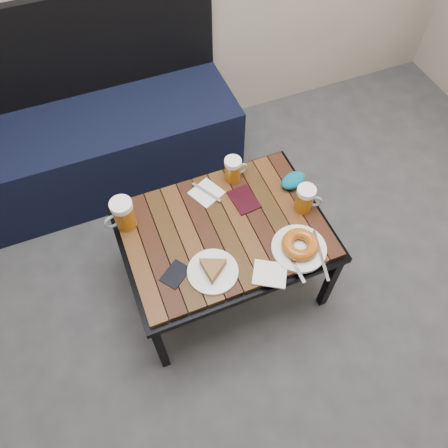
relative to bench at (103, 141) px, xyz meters
name	(u,v)px	position (x,y,z in m)	size (l,w,h in m)	color
bench	(103,141)	(0.00, 0.00, 0.00)	(1.40, 0.50, 0.95)	black
cafe_table	(224,234)	(0.34, -0.87, 0.16)	(0.84, 0.62, 0.47)	black
beer_mug_left	(123,214)	(-0.02, -0.70, 0.27)	(0.13, 0.10, 0.14)	#9B530C
beer_mug_centre	(233,169)	(0.48, -0.64, 0.26)	(0.11, 0.07, 0.12)	#9B530C
beer_mug_right	(305,199)	(0.69, -0.90, 0.26)	(0.12, 0.10, 0.12)	#9B530C
plate_pie	(213,270)	(0.23, -1.04, 0.22)	(0.19, 0.19, 0.05)	white
plate_bagel	(300,246)	(0.58, -1.07, 0.22)	(0.22, 0.28, 0.06)	white
napkin_left	(206,193)	(0.34, -0.68, 0.20)	(0.15, 0.15, 0.01)	white
napkin_right	(270,274)	(0.43, -1.13, 0.20)	(0.16, 0.16, 0.01)	white
passport_navy	(175,274)	(0.09, -1.00, 0.20)	(0.08, 0.11, 0.01)	black
passport_burgundy	(244,200)	(0.47, -0.77, 0.20)	(0.10, 0.14, 0.01)	black
knit_pouch	(293,180)	(0.70, -0.77, 0.23)	(0.12, 0.08, 0.05)	#055685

